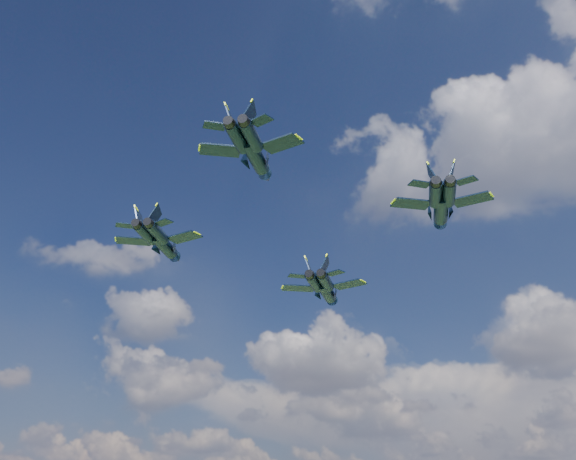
# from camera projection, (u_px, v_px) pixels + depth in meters

# --- Properties ---
(jet_lead) EXTENTS (12.74, 17.48, 4.13)m
(jet_lead) POSITION_uv_depth(u_px,v_px,m) (327.00, 291.00, 113.55)
(jet_lead) COLOR black
(jet_left) EXTENTS (11.43, 15.85, 3.76)m
(jet_left) POSITION_uv_depth(u_px,v_px,m) (165.00, 245.00, 99.03)
(jet_left) COLOR black
(jet_right) EXTENTS (11.69, 16.14, 3.84)m
(jet_right) POSITION_uv_depth(u_px,v_px,m) (441.00, 210.00, 90.36)
(jet_right) COLOR black
(jet_slot) EXTENTS (10.12, 13.99, 3.31)m
(jet_slot) POSITION_uv_depth(u_px,v_px,m) (256.00, 157.00, 73.22)
(jet_slot) COLOR black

